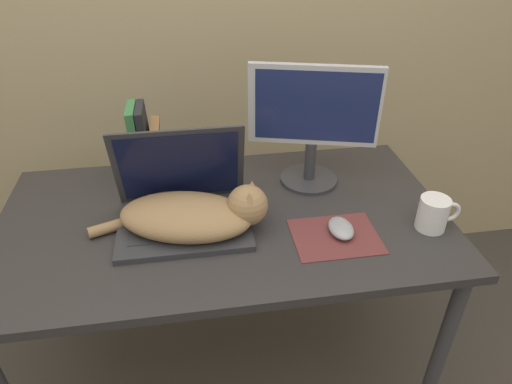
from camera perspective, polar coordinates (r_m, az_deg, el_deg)
desk at (r=1.41m, az=-3.92°, el=-5.58°), size 1.33×0.72×0.75m
laptop at (r=1.33m, az=-9.12°, el=-1.83°), size 0.37×0.28×0.28m
cat at (r=1.29m, az=-7.58°, el=-2.82°), size 0.51×0.29×0.14m
external_monitor at (r=1.43m, az=7.16°, el=8.88°), size 0.39×0.19×0.39m
mousepad at (r=1.30m, az=9.90°, el=-5.48°), size 0.24×0.19×0.00m
computer_mouse at (r=1.31m, az=10.58°, el=-4.47°), size 0.07×0.10×0.03m
book_row at (r=1.54m, az=-13.59°, el=5.65°), size 0.09×0.15×0.25m
mug at (r=1.38m, az=21.34°, el=-2.52°), size 0.13×0.08×0.10m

